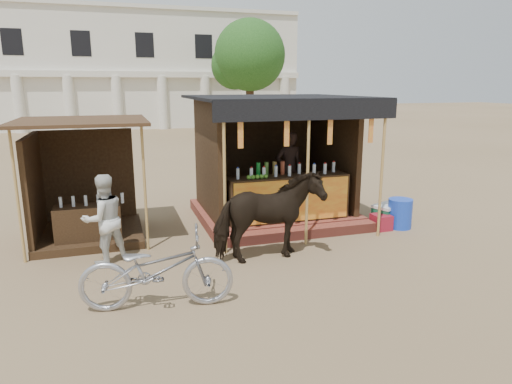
{
  "coord_description": "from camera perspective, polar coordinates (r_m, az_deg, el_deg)",
  "views": [
    {
      "loc": [
        -2.44,
        -6.17,
        3.02
      ],
      "look_at": [
        0.0,
        1.6,
        1.1
      ],
      "focal_mm": 32.0,
      "sensor_mm": 36.0,
      "label": 1
    }
  ],
  "objects": [
    {
      "name": "red_crate",
      "position": [
        10.11,
        15.37,
        -3.65
      ],
      "size": [
        0.36,
        0.39,
        0.33
      ],
      "primitive_type": "cube",
      "rotation": [
        0.0,
        0.0,
        0.02
      ],
      "color": "maroon",
      "rests_on": "ground"
    },
    {
      "name": "tree",
      "position": [
        29.54,
        -1.23,
        16.4
      ],
      "size": [
        4.5,
        4.4,
        7.0
      ],
      "color": "#382314",
      "rests_on": "ground"
    },
    {
      "name": "cooler",
      "position": [
        10.47,
        16.06,
        -2.72
      ],
      "size": [
        0.76,
        0.67,
        0.46
      ],
      "color": "#176941",
      "rests_on": "ground"
    },
    {
      "name": "ground",
      "position": [
        7.29,
        3.84,
        -11.24
      ],
      "size": [
        120.0,
        120.0,
        0.0
      ],
      "primitive_type": "plane",
      "color": "#846B4C",
      "rests_on": "ground"
    },
    {
      "name": "motorbike",
      "position": [
        6.47,
        -12.3,
        -9.53
      ],
      "size": [
        2.18,
        1.04,
        1.1
      ],
      "primitive_type": "imported",
      "rotation": [
        0.0,
        0.0,
        1.42
      ],
      "color": "#9D9EA6",
      "rests_on": "ground"
    },
    {
      "name": "bystander",
      "position": [
        8.24,
        -18.48,
        -3.23
      ],
      "size": [
        0.92,
        0.83,
        1.56
      ],
      "primitive_type": "imported",
      "rotation": [
        0.0,
        0.0,
        3.53
      ],
      "color": "silver",
      "rests_on": "ground"
    },
    {
      "name": "background_building",
      "position": [
        36.13,
        -17.27,
        14.22
      ],
      "size": [
        26.0,
        7.45,
        8.18
      ],
      "color": "silver",
      "rests_on": "ground"
    },
    {
      "name": "main_stall",
      "position": [
        10.34,
        2.51,
        2.14
      ],
      "size": [
        3.6,
        3.61,
        2.78
      ],
      "color": "brown",
      "rests_on": "ground"
    },
    {
      "name": "secondary_stall",
      "position": [
        9.68,
        -21.27,
        -0.6
      ],
      "size": [
        2.4,
        2.4,
        2.38
      ],
      "color": "#392614",
      "rests_on": "ground"
    },
    {
      "name": "blue_barrel",
      "position": [
        10.31,
        17.53,
        -2.56
      ],
      "size": [
        0.52,
        0.52,
        0.63
      ],
      "primitive_type": "cylinder",
      "rotation": [
        0.0,
        0.0,
        -0.02
      ],
      "color": "blue",
      "rests_on": "ground"
    },
    {
      "name": "cow",
      "position": [
        7.88,
        1.56,
        -3.18
      ],
      "size": [
        1.93,
        1.0,
        1.58
      ],
      "primitive_type": "imported",
      "rotation": [
        0.0,
        0.0,
        1.65
      ],
      "color": "black",
      "rests_on": "ground"
    }
  ]
}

